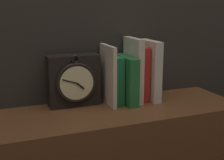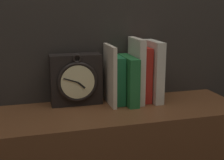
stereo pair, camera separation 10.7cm
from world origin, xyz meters
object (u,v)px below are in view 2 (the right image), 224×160
object	(u,v)px
book_slot3_cream	(136,70)
book_slot4_red	(143,74)
book_slot2_green	(128,80)
book_slot1_green	(116,80)
book_slot0_cream	(110,75)
clock	(76,80)
book_slot5_cream	(153,71)

from	to	relation	value
book_slot3_cream	book_slot4_red	bearing A→B (deg)	16.54
book_slot2_green	book_slot4_red	distance (m)	0.07
book_slot1_green	book_slot0_cream	bearing A→B (deg)	-158.30
clock	book_slot1_green	size ratio (longest dim) A/B	1.10
book_slot4_red	book_slot5_cream	bearing A→B (deg)	-18.32
clock	book_slot5_cream	xyz separation A→B (m)	(0.29, -0.03, 0.02)
book_slot1_green	book_slot3_cream	size ratio (longest dim) A/B	0.73
book_slot2_green	book_slot4_red	size ratio (longest dim) A/B	0.86
book_slot3_cream	book_slot2_green	bearing A→B (deg)	-164.07
book_slot5_cream	book_slot2_green	bearing A→B (deg)	-175.75
clock	book_slot1_green	world-z (taller)	clock
book_slot5_cream	book_slot0_cream	bearing A→B (deg)	-179.93
book_slot2_green	book_slot3_cream	world-z (taller)	book_slot3_cream
book_slot5_cream	book_slot3_cream	bearing A→B (deg)	178.27
clock	book_slot0_cream	world-z (taller)	book_slot0_cream
clock	book_slot5_cream	bearing A→B (deg)	-5.89
book_slot2_green	book_slot5_cream	xyz separation A→B (m)	(0.10, 0.01, 0.03)
book_slot2_green	book_slot5_cream	size ratio (longest dim) A/B	0.77
book_slot4_red	book_slot2_green	bearing A→B (deg)	-163.77
book_slot0_cream	book_slot5_cream	xyz separation A→B (m)	(0.17, 0.00, 0.00)
clock	book_slot3_cream	bearing A→B (deg)	-7.15
book_slot0_cream	book_slot1_green	xyz separation A→B (m)	(0.03, 0.01, -0.02)
book_slot1_green	clock	bearing A→B (deg)	172.42
book_slot3_cream	book_slot1_green	bearing A→B (deg)	173.69
book_slot2_green	book_slot4_red	xyz separation A→B (m)	(0.07, 0.02, 0.01)
clock	book_slot5_cream	distance (m)	0.29
book_slot0_cream	book_slot3_cream	size ratio (longest dim) A/B	0.91
book_slot4_red	book_slot1_green	bearing A→B (deg)	-179.30
book_slot0_cream	book_slot5_cream	size ratio (longest dim) A/B	0.96
book_slot2_green	book_slot4_red	world-z (taller)	book_slot4_red
book_slot0_cream	book_slot2_green	xyz separation A→B (m)	(0.07, -0.01, -0.02)
clock	book_slot1_green	bearing A→B (deg)	-7.58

